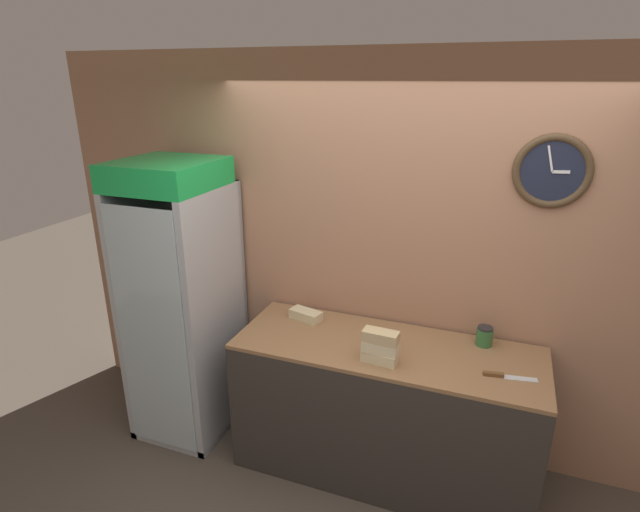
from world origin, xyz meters
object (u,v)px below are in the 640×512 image
at_px(beverage_cooler, 185,289).
at_px(sandwich_flat_left, 306,315).
at_px(sandwich_stack_middle, 379,347).
at_px(chefs_knife, 502,376).
at_px(condiment_jar, 484,336).
at_px(sandwich_stack_top, 380,336).
at_px(sandwich_stack_bottom, 379,357).

bearing_deg(beverage_cooler, sandwich_flat_left, 8.92).
xyz_separation_m(beverage_cooler, sandwich_stack_middle, (1.48, -0.22, -0.05)).
xyz_separation_m(chefs_knife, condiment_jar, (-0.12, 0.34, 0.05)).
bearing_deg(sandwich_stack_middle, beverage_cooler, 171.72).
bearing_deg(sandwich_stack_middle, condiment_jar, 36.90).
height_order(sandwich_stack_top, condiment_jar, sandwich_stack_top).
relative_size(sandwich_flat_left, chefs_knife, 0.82).
distance_m(beverage_cooler, sandwich_flat_left, 0.89).
bearing_deg(sandwich_stack_top, sandwich_flat_left, 149.84).
relative_size(beverage_cooler, chefs_knife, 6.86).
distance_m(sandwich_stack_top, condiment_jar, 0.72).
bearing_deg(sandwich_stack_bottom, beverage_cooler, 171.72).
distance_m(beverage_cooler, sandwich_stack_middle, 1.50).
xyz_separation_m(sandwich_stack_top, sandwich_flat_left, (-0.61, 0.35, -0.13)).
xyz_separation_m(sandwich_stack_middle, chefs_knife, (0.69, 0.09, -0.09)).
distance_m(chefs_knife, condiment_jar, 0.36).
relative_size(sandwich_stack_middle, chefs_knife, 0.71).
distance_m(sandwich_flat_left, condiment_jar, 1.18).
xyz_separation_m(sandwich_stack_middle, sandwich_stack_top, (0.00, 0.00, 0.07)).
distance_m(sandwich_stack_top, sandwich_flat_left, 0.72).
bearing_deg(condiment_jar, sandwich_stack_bottom, -143.10).
relative_size(beverage_cooler, sandwich_stack_bottom, 9.44).
xyz_separation_m(beverage_cooler, chefs_knife, (2.17, -0.13, -0.15)).
xyz_separation_m(sandwich_flat_left, condiment_jar, (1.17, 0.07, 0.03)).
height_order(beverage_cooler, sandwich_stack_top, beverage_cooler).
xyz_separation_m(sandwich_stack_top, condiment_jar, (0.57, 0.43, -0.11)).
distance_m(sandwich_stack_bottom, sandwich_stack_top, 0.13).
bearing_deg(condiment_jar, sandwich_flat_left, -176.47).
xyz_separation_m(beverage_cooler, sandwich_stack_bottom, (1.48, -0.22, -0.12)).
xyz_separation_m(beverage_cooler, condiment_jar, (2.05, 0.21, -0.09)).
bearing_deg(beverage_cooler, sandwich_stack_top, -8.28).
xyz_separation_m(sandwich_flat_left, chefs_knife, (1.30, -0.26, -0.03)).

